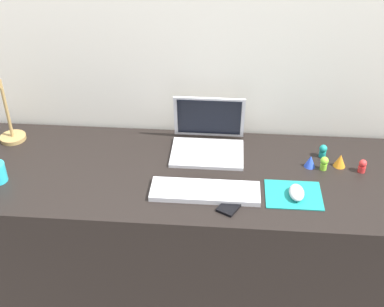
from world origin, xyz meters
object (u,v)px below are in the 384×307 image
(mouse, at_px, (297,192))
(desk_lamp, at_px, (3,112))
(laptop, at_px, (208,137))
(keyboard, at_px, (205,191))
(toy_figurine_lime, at_px, (324,163))
(toy_figurine_teal, at_px, (323,151))
(toy_figurine_orange, at_px, (340,160))
(toy_figurine_blue, at_px, (310,161))
(toy_figurine_red, at_px, (362,166))
(cell_phone, at_px, (232,204))

(mouse, xyz_separation_m, desk_lamp, (-1.20, 0.27, 0.13))
(laptop, bearing_deg, keyboard, -88.89)
(laptop, bearing_deg, toy_figurine_lime, -14.31)
(mouse, xyz_separation_m, toy_figurine_teal, (0.13, 0.28, 0.01))
(mouse, bearing_deg, desk_lamp, 167.26)
(toy_figurine_orange, bearing_deg, laptop, 170.28)
(desk_lamp, bearing_deg, keyboard, -17.87)
(laptop, xyz_separation_m, toy_figurine_blue, (0.42, -0.10, -0.03))
(toy_figurine_teal, xyz_separation_m, toy_figurine_lime, (-0.01, -0.09, 0.00))
(desk_lamp, bearing_deg, toy_figurine_teal, 0.27)
(toy_figurine_red, height_order, toy_figurine_orange, same)
(cell_phone, height_order, toy_figurine_blue, toy_figurine_blue)
(toy_figurine_red, xyz_separation_m, toy_figurine_blue, (-0.20, 0.02, -0.00))
(mouse, xyz_separation_m, cell_phone, (-0.24, -0.07, -0.02))
(cell_phone, relative_size, toy_figurine_lime, 2.21)
(laptop, height_order, toy_figurine_teal, laptop)
(mouse, distance_m, toy_figurine_orange, 0.29)
(desk_lamp, xyz_separation_m, toy_figurine_teal, (1.33, 0.01, -0.13))
(toy_figurine_teal, bearing_deg, mouse, -115.48)
(toy_figurine_orange, distance_m, toy_figurine_lime, 0.07)
(keyboard, distance_m, cell_phone, 0.12)
(keyboard, distance_m, toy_figurine_blue, 0.46)
(laptop, bearing_deg, toy_figurine_teal, -3.44)
(desk_lamp, height_order, toy_figurine_orange, desk_lamp)
(mouse, height_order, desk_lamp, desk_lamp)
(laptop, xyz_separation_m, toy_figurine_lime, (0.47, -0.12, -0.02))
(toy_figurine_red, bearing_deg, desk_lamp, 176.55)
(cell_phone, distance_m, toy_figurine_lime, 0.44)
(laptop, height_order, toy_figurine_orange, laptop)
(mouse, distance_m, toy_figurine_lime, 0.22)
(mouse, relative_size, toy_figurine_orange, 1.77)
(toy_figurine_lime, bearing_deg, cell_phone, -145.15)
(laptop, relative_size, cell_phone, 2.34)
(toy_figurine_teal, height_order, toy_figurine_lime, toy_figurine_lime)
(cell_phone, xyz_separation_m, toy_figurine_blue, (0.31, 0.27, 0.02))
(mouse, distance_m, toy_figurine_red, 0.33)
(laptop, relative_size, toy_figurine_lime, 5.19)
(keyboard, relative_size, toy_figurine_lime, 7.09)
(keyboard, distance_m, toy_figurine_red, 0.64)
(laptop, xyz_separation_m, desk_lamp, (-0.85, -0.03, 0.10))
(cell_phone, relative_size, toy_figurine_orange, 2.36)
(keyboard, distance_m, toy_figurine_orange, 0.57)
(desk_lamp, bearing_deg, mouse, -12.74)
(mouse, xyz_separation_m, toy_figurine_blue, (0.07, 0.20, 0.00))
(keyboard, height_order, toy_figurine_orange, toy_figurine_orange)
(desk_lamp, relative_size, toy_figurine_lime, 5.84)
(toy_figurine_red, bearing_deg, toy_figurine_lime, 178.44)
(laptop, height_order, keyboard, laptop)
(cell_phone, height_order, toy_figurine_teal, toy_figurine_teal)
(toy_figurine_red, relative_size, toy_figurine_teal, 0.99)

